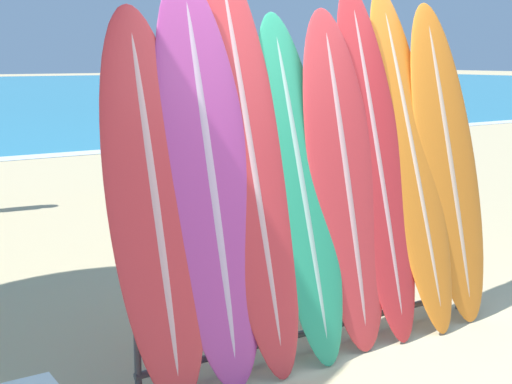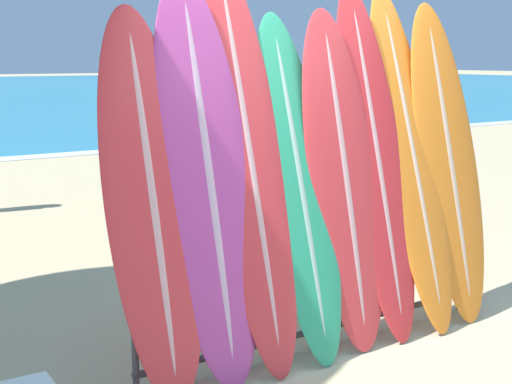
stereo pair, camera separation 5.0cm
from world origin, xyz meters
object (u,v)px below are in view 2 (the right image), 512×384
Objects in this scene: surfboard_slot_2 at (248,160)px; surfboard_slot_5 at (376,161)px; surfboard_slot_0 at (151,203)px; surfboard_slot_1 at (207,179)px; surfboard_slot_4 at (343,179)px; surfboard_slot_7 at (448,161)px; surfboard_rack at (322,276)px; person_far_right at (132,135)px; surfboard_slot_6 at (411,158)px; surfboard_slot_3 at (299,186)px.

surfboard_slot_5 is (0.99, -0.03, -0.08)m from surfboard_slot_2.
surfboard_slot_0 is 0.92× the size of surfboard_slot_1.
surfboard_slot_4 is 0.98m from surfboard_slot_7.
surfboard_slot_1 is 0.94× the size of surfboard_slot_2.
surfboard_slot_1 reaches higher than surfboard_slot_7.
surfboard_slot_2 is 1.15× the size of surfboard_slot_4.
surfboard_rack is 1.22× the size of surfboard_slot_0.
surfboard_slot_0 is 1.38× the size of person_far_right.
surfboard_slot_7 is (2.32, 0.02, 0.05)m from surfboard_slot_0.
surfboard_slot_2 is at bearing 170.55° from surfboard_rack.
surfboard_slot_1 reaches higher than surfboard_slot_6.
surfboard_slot_3 is at bearing 167.64° from surfboard_rack.
person_far_right is (0.42, 5.21, -0.32)m from surfboard_slot_5.
surfboard_slot_7 is at bearing -117.42° from person_far_right.
surfboard_slot_6 is at bearing 175.55° from surfboard_slot_7.
surfboard_slot_0 is 1.65m from surfboard_slot_5.
surfboard_slot_5 reaches higher than surfboard_slot_6.
surfboard_slot_0 reaches higher than surfboard_slot_3.
person_far_right is (2.06, 5.24, -0.22)m from surfboard_slot_0.
surfboard_slot_0 is 0.37m from surfboard_slot_1.
surfboard_rack is 5.36m from person_far_right.
surfboard_slot_7 is at bearing -4.45° from surfboard_slot_6.
surfboard_slot_3 is 1.37× the size of person_far_right.
surfboard_slot_1 is 1.09× the size of surfboard_slot_3.
surfboard_slot_5 is 1.04× the size of surfboard_slot_7.
surfboard_slot_0 is (-1.17, 0.03, 0.60)m from surfboard_rack.
surfboard_slot_2 is 1.32m from surfboard_slot_6.
surfboard_slot_0 is at bearing 179.86° from surfboard_slot_4.
surfboard_slot_0 is 0.86× the size of surfboard_slot_2.
surfboard_slot_6 is at bearing -0.71° from surfboard_slot_2.
surfboard_slot_4 is at bearing -5.17° from surfboard_slot_2.
surfboard_slot_3 is at bearing -178.16° from surfboard_slot_6.
surfboard_slot_2 is (-0.51, 0.08, 0.78)m from surfboard_rack.
surfboard_slot_4 reaches higher than surfboard_slot_0.
surfboard_slot_6 is (1.98, 0.04, 0.10)m from surfboard_slot_0.
surfboard_slot_6 is 1.04× the size of surfboard_slot_7.
surfboard_slot_6 is (1.32, -0.02, -0.08)m from surfboard_slot_2.
surfboard_rack is 1.20× the size of surfboard_slot_4.
surfboard_slot_5 is at bearing 1.11° from surfboard_slot_0.
surfboard_slot_0 is at bearing -178.78° from surfboard_slot_6.
surfboard_slot_5 is at bearing 1.89° from surfboard_slot_3.
surfboard_slot_6 is at bearing 1.22° from surfboard_slot_0.
surfboard_slot_4 is at bearing -173.40° from surfboard_slot_5.
surfboard_slot_5 is at bearing 0.58° from surfboard_slot_1.
surfboard_slot_0 reaches higher than person_far_right.
surfboard_slot_1 is (-0.81, 0.04, 0.70)m from surfboard_rack.
surfboard_slot_5 is (0.48, 0.06, 0.70)m from surfboard_rack.
surfboard_slot_3 is 5.34m from person_far_right.
person_far_right is (0.90, 5.27, 0.38)m from surfboard_rack.
surfboard_rack is 1.07m from surfboard_slot_1.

